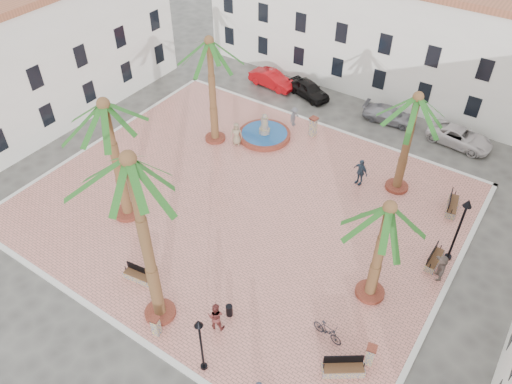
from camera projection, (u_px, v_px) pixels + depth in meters
ground at (243, 205)px, 32.18m from camera, size 120.00×120.00×0.00m
plaza at (243, 204)px, 32.13m from camera, size 26.00×22.00×0.15m
kerb_n at (324, 126)px, 39.01m from camera, size 26.30×0.30×0.16m
kerb_s at (118, 325)px, 25.25m from camera, size 26.30×0.30×0.16m
kerb_e at (442, 296)px, 26.65m from camera, size 0.30×22.30×0.16m
kerb_w at (102, 139)px, 37.61m from camera, size 0.30×22.30×0.16m
building_north at (380, 29)px, 41.56m from camera, size 30.40×7.40×9.50m
building_west at (32, 58)px, 36.90m from camera, size 6.40×24.40×10.00m
fountain at (264, 134)px, 37.54m from camera, size 3.92×3.92×2.03m
palm_nw at (210, 53)px, 32.94m from camera, size 4.90×4.90×8.13m
palm_sw at (107, 119)px, 26.74m from camera, size 5.42×5.42×8.31m
palm_s at (132, 178)px, 19.77m from camera, size 5.20×5.20×10.37m
palm_e at (387, 220)px, 23.09m from camera, size 5.08×5.08×6.62m
palm_ne at (415, 109)px, 29.27m from camera, size 4.92×4.92×7.22m
bench_s at (139, 276)px, 27.23m from camera, size 1.77×0.76×0.90m
bench_se at (343, 369)px, 23.05m from camera, size 1.95×1.63×1.04m
bench_e at (434, 260)px, 28.13m from camera, size 0.59×1.82×0.95m
bench_ne at (452, 206)px, 31.46m from camera, size 0.96×2.07×1.05m
lamppost_s at (200, 337)px, 21.77m from camera, size 0.41×0.41×3.76m
lamppost_e at (462, 220)px, 26.60m from camera, size 0.48×0.48×4.46m
bollard_se at (156, 326)px, 24.40m from camera, size 0.53×0.53×1.25m
bollard_n at (313, 126)px, 37.35m from camera, size 0.64×0.64×1.56m
bollard_e at (370, 355)px, 23.19m from camera, size 0.54×0.54×1.29m
litter_bin at (229, 310)px, 25.44m from camera, size 0.36×0.36×0.70m
cyclist_b at (216, 316)px, 24.56m from camera, size 1.03×0.93×1.74m
bicycle_b at (327, 331)px, 24.32m from camera, size 1.78×0.79×1.03m
pedestrian_fountain_a at (236, 134)px, 36.49m from camera, size 1.02×0.88×1.77m
pedestrian_fountain_b at (360, 172)px, 32.97m from camera, size 1.24×0.80×1.95m
pedestrian_north at (294, 116)px, 38.41m from camera, size 0.64×1.05×1.58m
pedestrian_east at (441, 267)px, 26.98m from camera, size 1.04×1.59×1.64m
car_black at (309, 89)px, 42.09m from camera, size 4.41×2.91×1.40m
car_red at (272, 79)px, 43.37m from camera, size 4.35×1.85×1.39m
car_silver at (390, 115)px, 39.21m from camera, size 4.37×2.14×1.22m
car_white at (460, 137)px, 36.82m from camera, size 4.91×2.61×1.32m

